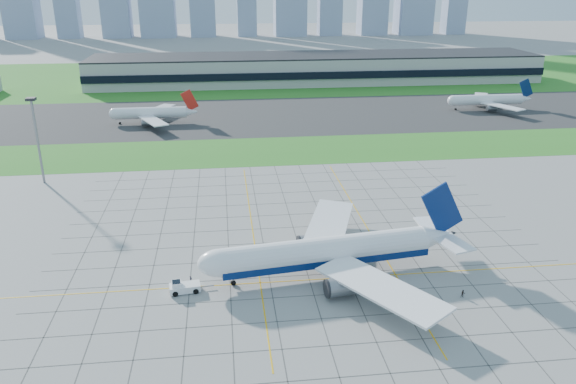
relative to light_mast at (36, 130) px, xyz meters
name	(u,v)px	position (x,y,z in m)	size (l,w,h in m)	color
ground	(308,275)	(70.00, -65.00, -16.18)	(1400.00, 1400.00, 0.00)	gray
grass_median	(270,151)	(70.00, 25.00, -16.16)	(700.00, 35.00, 0.04)	#2C7421
asphalt_taxiway	(259,116)	(70.00, 80.00, -16.15)	(700.00, 75.00, 0.04)	#383838
grass_far	(246,76)	(70.00, 190.00, -16.16)	(700.00, 145.00, 0.04)	#2C7421
apron_markings	(302,251)	(70.43, -53.91, -16.17)	(120.00, 130.00, 0.03)	#474744
terminal	(316,68)	(110.00, 164.87, -8.29)	(260.00, 43.00, 15.80)	#B7B7B2
light_mast	(36,130)	(0.00, 0.00, 0.00)	(2.50, 2.50, 25.60)	gray
airliner	(328,252)	(74.18, -64.65, -11.29)	(56.67, 57.08, 17.88)	white
pushback_tug	(183,287)	(44.91, -68.69, -15.11)	(8.75, 3.67, 2.40)	white
crew_near	(191,280)	(46.24, -65.78, -15.29)	(0.65, 0.42, 1.77)	black
crew_far	(463,294)	(98.14, -77.10, -15.38)	(0.78, 0.61, 1.60)	black
distant_jet_1	(152,113)	(24.62, 71.33, -11.70)	(34.86, 42.66, 14.08)	white
distant_jet_2	(488,100)	(177.18, 80.70, -11.70)	(38.86, 42.66, 14.08)	white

